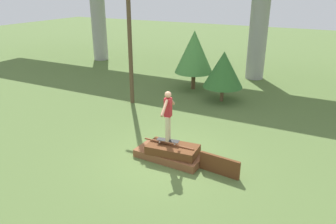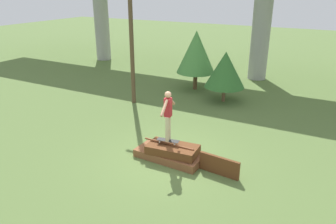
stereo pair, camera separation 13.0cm
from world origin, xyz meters
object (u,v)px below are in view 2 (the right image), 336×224
at_px(utility_pole, 131,28).
at_px(tree_behind_left, 225,70).
at_px(skater, 168,112).
at_px(tree_behind_right, 196,52).
at_px(skateboard, 168,140).

bearing_deg(utility_pole, tree_behind_left, 30.87).
xyz_separation_m(utility_pole, tree_behind_left, (3.87, 2.31, -2.03)).
xyz_separation_m(skater, tree_behind_right, (-2.45, 7.76, 0.42)).
bearing_deg(tree_behind_right, skateboard, -72.48).
distance_m(skater, tree_behind_right, 8.15).
relative_size(tree_behind_left, tree_behind_right, 0.77).
bearing_deg(tree_behind_left, skater, -87.00).
distance_m(utility_pole, tree_behind_left, 4.95).
xyz_separation_m(skateboard, skater, (0.00, 0.00, 1.00)).
bearing_deg(utility_pole, skater, -45.03).
height_order(skater, tree_behind_left, tree_behind_left).
bearing_deg(utility_pole, tree_behind_right, 63.58).
distance_m(skater, utility_pole, 6.28).
bearing_deg(skateboard, skater, 9.46).
bearing_deg(skateboard, tree_behind_right, 107.52).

